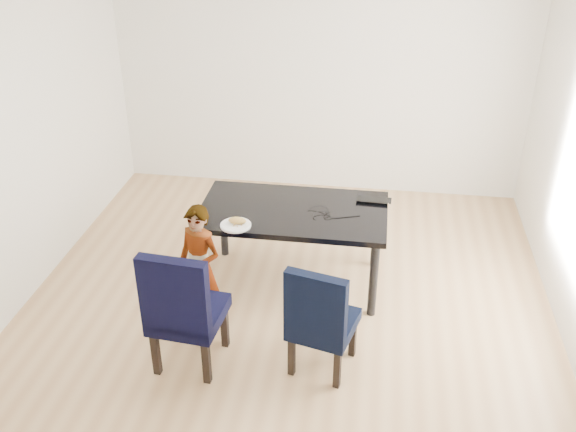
# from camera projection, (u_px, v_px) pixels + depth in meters

# --- Properties ---
(floor) EXTENTS (4.50, 5.00, 0.01)m
(floor) POSITION_uv_depth(u_px,v_px,m) (285.00, 316.00, 5.41)
(floor) COLOR tan
(floor) RESTS_ON ground
(wall_back) EXTENTS (4.50, 0.01, 2.70)m
(wall_back) POSITION_uv_depth(u_px,v_px,m) (319.00, 73.00, 6.91)
(wall_back) COLOR white
(wall_back) RESTS_ON ground
(wall_front) EXTENTS (4.50, 0.01, 2.70)m
(wall_front) POSITION_uv_depth(u_px,v_px,m) (189.00, 430.00, 2.59)
(wall_front) COLOR white
(wall_front) RESTS_ON ground
(wall_left) EXTENTS (0.01, 5.00, 2.70)m
(wall_left) POSITION_uv_depth(u_px,v_px,m) (1.00, 152.00, 5.04)
(wall_left) COLOR white
(wall_left) RESTS_ON ground
(dining_table) EXTENTS (1.60, 0.90, 0.75)m
(dining_table) POSITION_uv_depth(u_px,v_px,m) (293.00, 247.00, 5.66)
(dining_table) COLOR black
(dining_table) RESTS_ON floor
(chair_left) EXTENTS (0.54, 0.56, 1.04)m
(chair_left) POSITION_uv_depth(u_px,v_px,m) (188.00, 304.00, 4.69)
(chair_left) COLOR black
(chair_left) RESTS_ON floor
(chair_right) EXTENTS (0.55, 0.56, 0.93)m
(chair_right) POSITION_uv_depth(u_px,v_px,m) (324.00, 315.00, 4.66)
(chair_right) COLOR black
(chair_right) RESTS_ON floor
(child) EXTENTS (0.45, 0.38, 1.06)m
(child) POSITION_uv_depth(u_px,v_px,m) (200.00, 266.00, 5.11)
(child) COLOR orange
(child) RESTS_ON floor
(plate) EXTENTS (0.29, 0.29, 0.01)m
(plate) POSITION_uv_depth(u_px,v_px,m) (236.00, 225.00, 5.22)
(plate) COLOR white
(plate) RESTS_ON dining_table
(sandwich) EXTENTS (0.16, 0.09, 0.06)m
(sandwich) POSITION_uv_depth(u_px,v_px,m) (237.00, 221.00, 5.22)
(sandwich) COLOR olive
(sandwich) RESTS_ON plate
(laptop) EXTENTS (0.31, 0.21, 0.02)m
(laptop) POSITION_uv_depth(u_px,v_px,m) (374.00, 198.00, 5.63)
(laptop) COLOR black
(laptop) RESTS_ON dining_table
(cable_tangle) EXTENTS (0.20, 0.20, 0.01)m
(cable_tangle) POSITION_uv_depth(u_px,v_px,m) (322.00, 217.00, 5.35)
(cable_tangle) COLOR black
(cable_tangle) RESTS_ON dining_table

